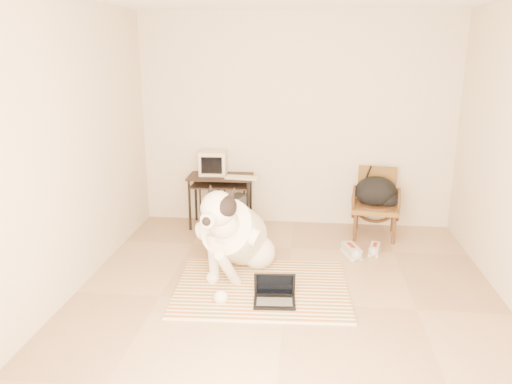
% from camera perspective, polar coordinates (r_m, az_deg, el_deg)
% --- Properties ---
extents(floor, '(4.50, 4.50, 0.00)m').
position_cam_1_polar(floor, '(4.68, 3.34, -12.52)').
color(floor, '#97795D').
rests_on(floor, ground).
extents(wall_back, '(4.50, 0.00, 4.50)m').
position_cam_1_polar(wall_back, '(6.42, 4.58, 8.05)').
color(wall_back, beige).
rests_on(wall_back, floor).
extents(wall_front, '(4.50, 0.00, 4.50)m').
position_cam_1_polar(wall_front, '(2.06, 0.69, -9.20)').
color(wall_front, beige).
rests_on(wall_front, floor).
extents(wall_left, '(0.00, 4.50, 4.50)m').
position_cam_1_polar(wall_left, '(4.73, -21.41, 4.17)').
color(wall_left, beige).
rests_on(wall_left, floor).
extents(rug, '(1.71, 1.34, 0.02)m').
position_cam_1_polar(rug, '(4.91, 0.68, -10.90)').
color(rug, '#AE5324').
rests_on(rug, floor).
extents(dog, '(0.76, 1.47, 1.06)m').
position_cam_1_polar(dog, '(5.06, -2.46, -4.99)').
color(dog, silver).
rests_on(dog, rug).
extents(laptop, '(0.39, 0.30, 0.26)m').
position_cam_1_polar(laptop, '(4.63, 2.13, -11.66)').
color(laptop, black).
rests_on(laptop, rug).
extents(computer_desk, '(0.82, 0.47, 0.68)m').
position_cam_1_polar(computer_desk, '(6.41, -4.10, 1.03)').
color(computer_desk, black).
rests_on(computer_desk, floor).
extents(crt_monitor, '(0.35, 0.34, 0.30)m').
position_cam_1_polar(crt_monitor, '(6.45, -4.89, 3.36)').
color(crt_monitor, beige).
rests_on(crt_monitor, computer_desk).
extents(desk_keyboard, '(0.42, 0.19, 0.03)m').
position_cam_1_polar(desk_keyboard, '(6.23, -1.61, 1.66)').
color(desk_keyboard, beige).
rests_on(desk_keyboard, computer_desk).
extents(pc_tower, '(0.30, 0.45, 0.39)m').
position_cam_1_polar(pc_tower, '(6.53, -2.36, -2.20)').
color(pc_tower, '#4B4B4D').
rests_on(pc_tower, floor).
extents(rattan_chair, '(0.61, 0.59, 0.83)m').
position_cam_1_polar(rattan_chair, '(6.31, 13.52, -1.19)').
color(rattan_chair, brown).
rests_on(rattan_chair, floor).
extents(backpack, '(0.54, 0.42, 0.37)m').
position_cam_1_polar(backpack, '(6.23, 13.73, -0.10)').
color(backpack, black).
rests_on(backpack, rattan_chair).
extents(sneaker_left, '(0.23, 0.35, 0.11)m').
position_cam_1_polar(sneaker_left, '(5.74, 10.86, -6.63)').
color(sneaker_left, silver).
rests_on(sneaker_left, floor).
extents(sneaker_right, '(0.17, 0.29, 0.09)m').
position_cam_1_polar(sneaker_right, '(5.86, 13.40, -6.38)').
color(sneaker_right, silver).
rests_on(sneaker_right, floor).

